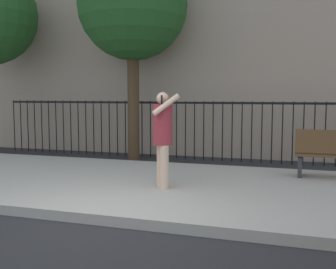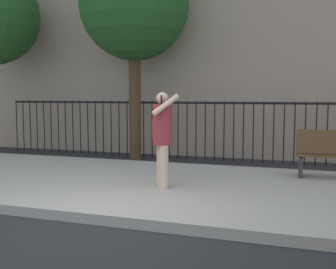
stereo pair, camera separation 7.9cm
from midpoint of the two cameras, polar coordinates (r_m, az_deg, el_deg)
ground_plane at (r=5.72m, az=-10.60°, el=-12.38°), size 60.00×60.00×0.00m
sidewalk at (r=7.64m, az=-2.62°, el=-7.17°), size 28.00×4.40×0.15m
iron_fence at (r=11.01m, az=4.17°, el=1.69°), size 12.03×0.04×1.60m
pedestrian_on_phone at (r=7.02m, az=-1.15°, el=0.28°), size 0.63×0.71×1.65m
street_tree_mid at (r=11.29m, az=-5.19°, el=17.47°), size 2.90×2.90×5.58m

